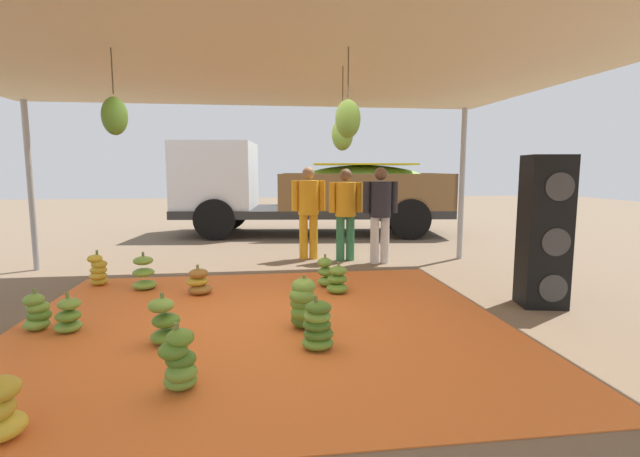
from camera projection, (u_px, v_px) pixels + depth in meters
ground_plane at (261, 267)px, 8.05m from camera, size 40.00×40.00×0.00m
tarp_orange at (263, 324)px, 5.11m from camera, size 5.39×4.87×0.01m
tent_canopy at (258, 61)px, 4.66m from camera, size 8.00×7.00×2.90m
banana_bunch_0 at (37, 313)px, 4.88m from camera, size 0.36×0.36×0.45m
banana_bunch_1 at (326, 273)px, 6.72m from camera, size 0.36×0.39×0.47m
banana_bunch_2 at (318, 326)px, 4.36m from camera, size 0.38×0.38×0.52m
banana_bunch_3 at (165, 323)px, 4.49m from camera, size 0.42×0.42×0.51m
banana_bunch_5 at (304, 305)px, 4.91m from camera, size 0.45×0.46×0.58m
banana_bunch_6 at (179, 362)px, 3.53m from camera, size 0.38×0.40×0.54m
banana_bunch_7 at (199, 282)px, 6.28m from camera, size 0.41×0.40×0.41m
banana_bunch_8 at (337, 280)px, 6.35m from camera, size 0.42×0.42×0.43m
banana_bunch_9 at (98, 271)px, 6.74m from camera, size 0.35×0.37×0.52m
banana_bunch_10 at (144, 274)px, 6.53m from camera, size 0.45×0.45×0.54m
banana_bunch_11 at (68, 317)px, 4.79m from camera, size 0.38×0.40×0.43m
cargo_truck_main at (303, 188)px, 12.08m from camera, size 7.21×3.02×2.40m
worker_0 at (380, 208)px, 8.29m from camera, size 0.64×0.39×1.75m
worker_1 at (308, 206)px, 8.70m from camera, size 0.64×0.39×1.76m
worker_2 at (346, 207)px, 8.55m from camera, size 0.63×0.39×1.72m
speaker_stack at (544, 232)px, 5.69m from camera, size 0.60×0.56×1.89m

